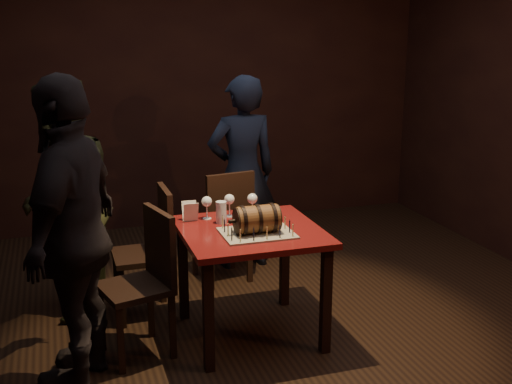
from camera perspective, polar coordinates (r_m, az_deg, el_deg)
room_shell at (r=4.17m, az=0.62°, el=5.85°), size 5.04×5.04×2.80m
pub_table at (r=4.22m, az=-0.50°, el=-4.71°), size 0.90×0.90×0.75m
cake_board at (r=4.08m, az=0.09°, el=-3.68°), size 0.45×0.35×0.01m
barrel_cake at (r=4.05m, az=0.09°, el=-2.42°), size 0.33×0.19×0.19m
birthday_candles at (r=4.07m, az=0.09°, el=-3.06°), size 0.40×0.30×0.09m
wine_glass_left at (r=4.37m, az=-4.41°, el=-0.94°), size 0.07×0.07×0.16m
wine_glass_mid at (r=4.41m, az=-2.38°, el=-0.75°), size 0.07×0.07×0.16m
wine_glass_right at (r=4.43m, az=-0.33°, el=-0.68°), size 0.07×0.07×0.16m
pint_of_ale at (r=4.29m, az=-3.11°, el=-1.86°), size 0.07×0.07×0.15m
menu_card at (r=4.35m, az=-5.87°, el=-1.75°), size 0.10×0.05×0.13m
chair_back at (r=5.13m, az=-2.72°, el=-2.55°), size 0.46×0.46×0.93m
chair_left_rear at (r=4.63m, az=-9.17°, el=-4.66°), size 0.40×0.40×0.93m
chair_left_front at (r=4.10m, az=-9.74°, el=-7.27°), size 0.49×0.49×0.93m
person_back at (r=5.41m, az=-1.25°, el=1.69°), size 0.62×0.42×1.64m
person_left_rear at (r=4.68m, az=-16.61°, el=-0.67°), size 0.78×0.92×1.70m
person_left_front at (r=3.74m, az=-15.91°, el=-3.66°), size 0.84×1.14×1.80m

